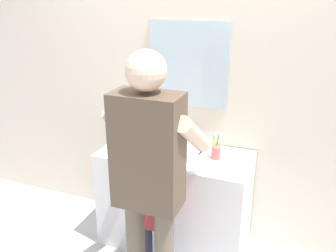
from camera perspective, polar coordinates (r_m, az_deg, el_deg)
back_wall at (r=2.88m, az=3.45°, el=8.06°), size 4.40×0.10×2.70m
vanity_cabinet at (r=2.96m, az=1.08°, el=-11.42°), size 1.15×0.54×0.81m
sink_basin at (r=2.73m, az=1.00°, el=-3.40°), size 0.35×0.35×0.11m
faucet at (r=2.90m, az=2.46°, el=-1.36°), size 0.18×0.14×0.18m
toothbrush_cup at (r=2.69m, az=7.55°, el=-4.04°), size 0.07×0.07×0.21m
child_toddler at (r=2.57m, az=-2.10°, el=-13.00°), size 0.29×0.29×0.93m
adult_parent at (r=2.11m, az=-2.97°, el=-6.47°), size 0.53×0.55×1.70m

